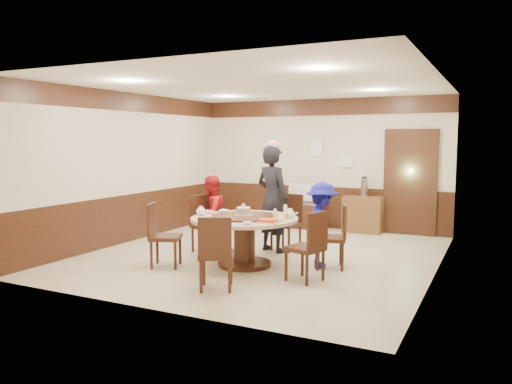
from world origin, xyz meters
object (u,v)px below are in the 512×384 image
at_px(shrimp_platter, 268,221).
at_px(television, 304,195).
at_px(banquet_table, 244,231).
at_px(person_standing, 273,199).
at_px(tv_stand, 304,216).
at_px(person_blue, 322,225).
at_px(birthday_cake, 243,211).
at_px(person_red, 211,214).
at_px(side_cabinet, 363,214).
at_px(thermos, 364,188).

bearing_deg(shrimp_platter, television, 103.30).
bearing_deg(television, banquet_table, 97.85).
xyz_separation_m(person_standing, tv_stand, (-0.33, 2.42, -0.67)).
height_order(person_blue, birthday_cake, person_blue).
bearing_deg(person_blue, birthday_cake, 93.63).
bearing_deg(television, person_standing, 99.85).
distance_m(person_red, television, 2.95).
distance_m(shrimp_platter, television, 3.97).
xyz_separation_m(shrimp_platter, television, (-0.91, 3.86, -0.04)).
bearing_deg(side_cabinet, person_standing, -111.32).
xyz_separation_m(person_red, side_cabinet, (1.92, 2.91, -0.28)).
relative_size(person_blue, birthday_cake, 5.05).
bearing_deg(banquet_table, tv_stand, 95.78).
bearing_deg(person_standing, shrimp_platter, 130.06).
distance_m(person_red, side_cabinet, 3.49).
relative_size(birthday_cake, television, 0.32).
bearing_deg(person_red, tv_stand, 172.75).
bearing_deg(thermos, side_cabinet, 180.00).
bearing_deg(person_blue, person_red, 67.19).
height_order(birthday_cake, shrimp_platter, birthday_cake).
bearing_deg(shrimp_platter, person_red, 147.53).
distance_m(banquet_table, side_cabinet, 3.68).
bearing_deg(thermos, person_red, -123.66).
distance_m(television, side_cabinet, 1.34).
relative_size(birthday_cake, tv_stand, 0.30).
relative_size(banquet_table, person_red, 1.24).
height_order(person_standing, television, person_standing).
bearing_deg(person_red, shrimp_platter, 62.64).
distance_m(birthday_cake, side_cabinet, 3.70).
bearing_deg(birthday_cake, shrimp_platter, -30.97).
height_order(person_standing, tv_stand, person_standing).
xyz_separation_m(person_blue, thermos, (-0.14, 3.12, 0.29)).
distance_m(person_blue, tv_stand, 3.44).
xyz_separation_m(tv_stand, television, (-0.00, 0.00, 0.48)).
distance_m(person_blue, television, 3.42).
bearing_deg(person_standing, thermos, -93.65).
xyz_separation_m(birthday_cake, side_cabinet, (0.96, 3.54, -0.47)).
xyz_separation_m(tv_stand, side_cabinet, (1.29, 0.03, 0.12)).
relative_size(birthday_cake, thermos, 0.68).
distance_m(person_red, tv_stand, 2.97).
relative_size(banquet_table, side_cabinet, 2.04).
xyz_separation_m(television, side_cabinet, (1.29, 0.03, -0.36)).
height_order(person_standing, thermos, person_standing).
height_order(birthday_cake, television, television).
relative_size(tv_stand, side_cabinet, 1.06).
bearing_deg(person_blue, banquet_table, 94.73).
xyz_separation_m(person_standing, birthday_cake, (0.00, -1.09, -0.08)).
bearing_deg(banquet_table, thermos, 75.06).
bearing_deg(person_red, person_standing, 120.45).
height_order(shrimp_platter, tv_stand, shrimp_platter).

